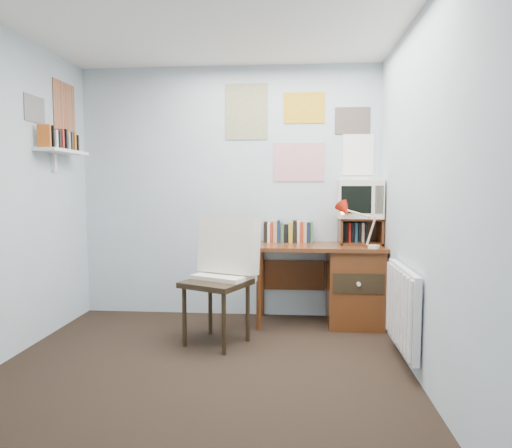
% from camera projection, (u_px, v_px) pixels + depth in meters
% --- Properties ---
extents(ground, '(3.50, 3.50, 0.00)m').
position_uv_depth(ground, '(192.00, 388.00, 2.97)').
color(ground, black).
rests_on(ground, ground).
extents(back_wall, '(3.00, 0.02, 2.50)m').
position_uv_depth(back_wall, '(229.00, 192.00, 4.61)').
color(back_wall, '#A4AFBC').
rests_on(back_wall, ground).
extents(right_wall, '(0.02, 3.50, 2.50)m').
position_uv_depth(right_wall, '(435.00, 197.00, 2.75)').
color(right_wall, '#A4AFBC').
rests_on(right_wall, ground).
extents(desk, '(1.20, 0.55, 0.76)m').
position_uv_depth(desk, '(348.00, 282.00, 4.31)').
color(desk, '#603016').
rests_on(desk, ground).
extents(desk_chair, '(0.69, 0.68, 1.02)m').
position_uv_depth(desk_chair, '(216.00, 283.00, 3.77)').
color(desk_chair, black).
rests_on(desk_chair, ground).
extents(desk_lamp, '(0.28, 0.25, 0.37)m').
position_uv_depth(desk_lamp, '(374.00, 228.00, 4.06)').
color(desk_lamp, '#AE1B0B').
rests_on(desk_lamp, desk).
extents(tv_riser, '(0.40, 0.30, 0.25)m').
position_uv_depth(tv_riser, '(360.00, 231.00, 4.37)').
color(tv_riser, '#603016').
rests_on(tv_riser, desk).
extents(crt_tv, '(0.44, 0.40, 0.39)m').
position_uv_depth(crt_tv, '(360.00, 197.00, 4.37)').
color(crt_tv, beige).
rests_on(crt_tv, tv_riser).
extents(book_row, '(0.60, 0.14, 0.22)m').
position_uv_depth(book_row, '(294.00, 231.00, 4.49)').
color(book_row, '#603016').
rests_on(book_row, desk).
extents(radiator, '(0.09, 0.80, 0.60)m').
position_uv_depth(radiator, '(403.00, 307.00, 3.36)').
color(radiator, white).
rests_on(radiator, right_wall).
extents(wall_shelf, '(0.20, 0.62, 0.24)m').
position_uv_depth(wall_shelf, '(62.00, 151.00, 4.04)').
color(wall_shelf, white).
rests_on(wall_shelf, left_wall).
extents(posters_back, '(1.20, 0.01, 0.90)m').
position_uv_depth(posters_back, '(299.00, 132.00, 4.49)').
color(posters_back, white).
rests_on(posters_back, back_wall).
extents(posters_left, '(0.01, 0.70, 0.60)m').
position_uv_depth(posters_left, '(50.00, 108.00, 4.02)').
color(posters_left, white).
rests_on(posters_left, left_wall).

